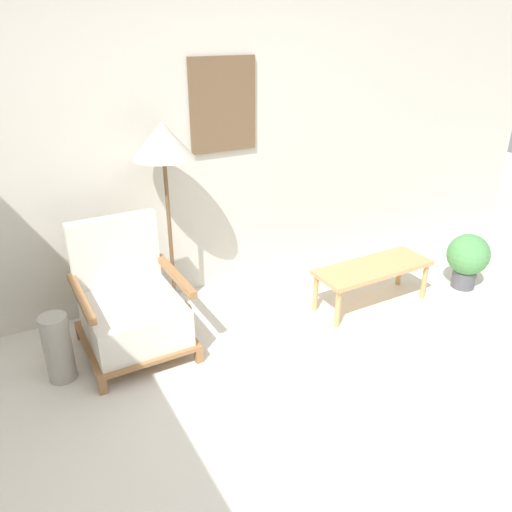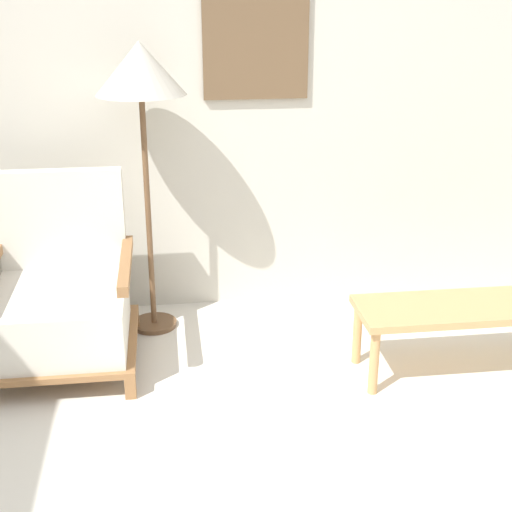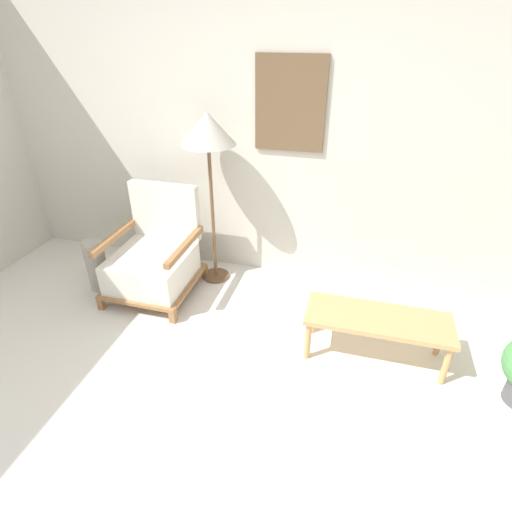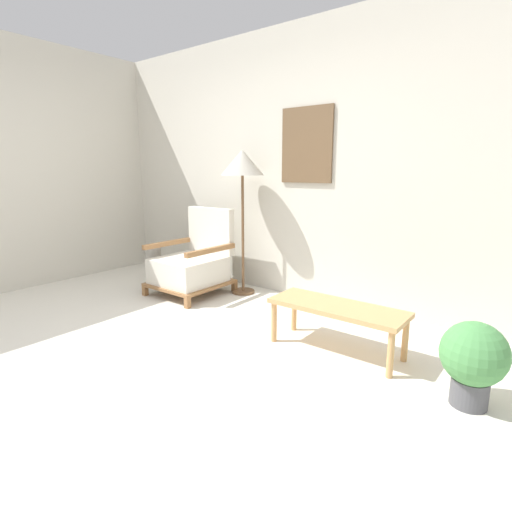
{
  "view_description": "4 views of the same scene",
  "coord_description": "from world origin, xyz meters",
  "px_view_note": "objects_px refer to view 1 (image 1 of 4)",
  "views": [
    {
      "loc": [
        -1.43,
        -1.51,
        2.13
      ],
      "look_at": [
        0.21,
        1.44,
        0.55
      ],
      "focal_mm": 35.0,
      "sensor_mm": 36.0,
      "label": 1
    },
    {
      "loc": [
        -0.21,
        -1.72,
        1.77
      ],
      "look_at": [
        0.21,
        1.44,
        0.55
      ],
      "focal_mm": 50.0,
      "sensor_mm": 36.0,
      "label": 2
    },
    {
      "loc": [
        0.91,
        -1.11,
        2.1
      ],
      "look_at": [
        0.21,
        1.44,
        0.55
      ],
      "focal_mm": 28.0,
      "sensor_mm": 36.0,
      "label": 3
    },
    {
      "loc": [
        2.38,
        -1.35,
        1.31
      ],
      "look_at": [
        0.21,
        1.44,
        0.55
      ],
      "focal_mm": 28.0,
      "sensor_mm": 36.0,
      "label": 4
    }
  ],
  "objects_px": {
    "floor_lamp": "(163,148)",
    "potted_plant": "(468,257)",
    "armchair": "(131,308)",
    "coffee_table": "(373,271)",
    "vase": "(58,348)"
  },
  "relations": [
    {
      "from": "coffee_table",
      "to": "vase",
      "type": "distance_m",
      "value": 2.43
    },
    {
      "from": "coffee_table",
      "to": "potted_plant",
      "type": "height_order",
      "value": "potted_plant"
    },
    {
      "from": "potted_plant",
      "to": "coffee_table",
      "type": "bearing_deg",
      "value": 169.31
    },
    {
      "from": "armchair",
      "to": "potted_plant",
      "type": "distance_m",
      "value": 2.86
    },
    {
      "from": "floor_lamp",
      "to": "potted_plant",
      "type": "distance_m",
      "value": 2.74
    },
    {
      "from": "potted_plant",
      "to": "floor_lamp",
      "type": "bearing_deg",
      "value": 160.14
    },
    {
      "from": "floor_lamp",
      "to": "vase",
      "type": "distance_m",
      "value": 1.52
    },
    {
      "from": "floor_lamp",
      "to": "armchair",
      "type": "bearing_deg",
      "value": -142.69
    },
    {
      "from": "armchair",
      "to": "potted_plant",
      "type": "xyz_separation_m",
      "value": [
        2.81,
        -0.53,
        -0.03
      ]
    },
    {
      "from": "floor_lamp",
      "to": "potted_plant",
      "type": "xyz_separation_m",
      "value": [
        2.38,
        -0.86,
        -1.05
      ]
    },
    {
      "from": "floor_lamp",
      "to": "coffee_table",
      "type": "relative_size",
      "value": 1.53
    },
    {
      "from": "floor_lamp",
      "to": "potted_plant",
      "type": "relative_size",
      "value": 3.06
    },
    {
      "from": "coffee_table",
      "to": "potted_plant",
      "type": "distance_m",
      "value": 0.94
    },
    {
      "from": "armchair",
      "to": "vase",
      "type": "height_order",
      "value": "armchair"
    },
    {
      "from": "armchair",
      "to": "vase",
      "type": "xyz_separation_m",
      "value": [
        -0.52,
        -0.11,
        -0.09
      ]
    }
  ]
}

